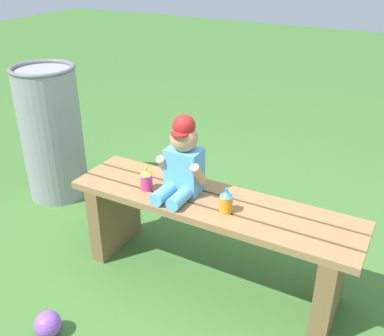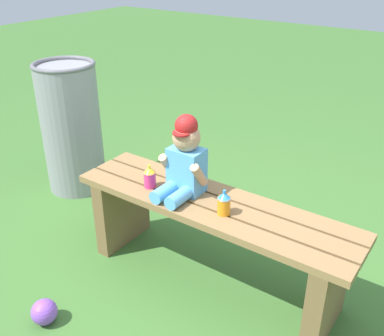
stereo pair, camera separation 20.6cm
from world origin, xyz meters
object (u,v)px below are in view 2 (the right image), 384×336
(sippy_cup_right, at_px, (224,203))
(trash_bin, at_px, (71,127))
(toy_ball, at_px, (44,312))
(sippy_cup_left, at_px, (150,177))
(child_figure, at_px, (184,160))
(park_bench, at_px, (211,229))

(sippy_cup_right, height_order, trash_bin, trash_bin)
(toy_ball, distance_m, trash_bin, 1.38)
(sippy_cup_right, height_order, toy_ball, sippy_cup_right)
(sippy_cup_left, distance_m, toy_ball, 0.81)
(child_figure, relative_size, toy_ball, 3.30)
(toy_ball, relative_size, trash_bin, 0.14)
(child_figure, distance_m, toy_ball, 0.97)
(park_bench, xyz_separation_m, child_figure, (-0.16, 0.00, 0.34))
(sippy_cup_right, xyz_separation_m, toy_ball, (-0.57, -0.64, -0.47))
(park_bench, relative_size, toy_ball, 11.89)
(sippy_cup_right, xyz_separation_m, trash_bin, (-1.44, 0.36, -0.08))
(sippy_cup_right, bearing_deg, park_bench, 150.50)
(sippy_cup_left, height_order, toy_ball, sippy_cup_left)
(child_figure, bearing_deg, sippy_cup_left, -161.00)
(trash_bin, bearing_deg, park_bench, -12.61)
(sippy_cup_right, distance_m, trash_bin, 1.49)
(sippy_cup_right, distance_m, toy_ball, 0.98)
(trash_bin, bearing_deg, child_figure, -14.16)
(child_figure, bearing_deg, trash_bin, 165.84)
(sippy_cup_left, relative_size, sippy_cup_right, 1.00)
(park_bench, bearing_deg, sippy_cup_right, -29.50)
(sippy_cup_left, height_order, trash_bin, trash_bin)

